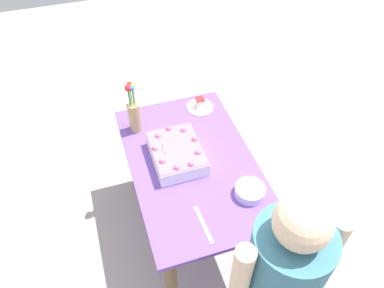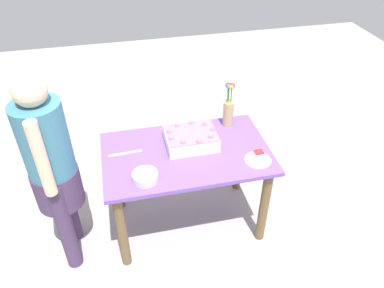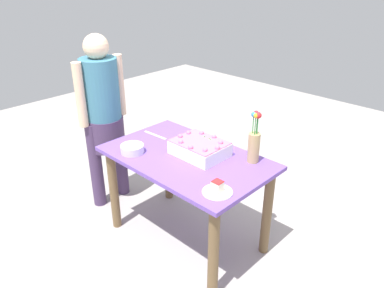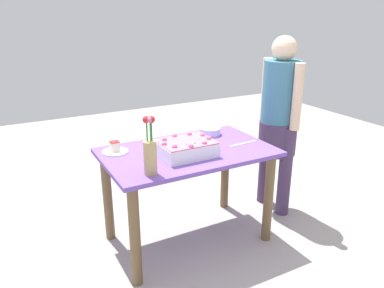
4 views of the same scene
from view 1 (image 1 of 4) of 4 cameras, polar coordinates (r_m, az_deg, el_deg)
ground_plane at (r=2.85m, az=0.05°, el=-12.51°), size 8.00×8.00×0.00m
dining_table at (r=2.36m, az=0.06°, el=-5.03°), size 1.20×0.74×0.73m
sheet_cake at (r=2.24m, az=-2.36°, el=-1.40°), size 0.37×0.29×0.13m
serving_plate_with_slice at (r=2.60m, az=1.21°, el=5.96°), size 0.18×0.18×0.08m
cake_knife at (r=2.00m, az=1.75°, el=-12.14°), size 0.24×0.03×0.00m
flower_vase at (r=2.38m, az=-8.86°, el=4.82°), size 0.08×0.08×0.37m
fruit_bowl at (r=2.11m, az=8.82°, el=-7.09°), size 0.17×0.17×0.06m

